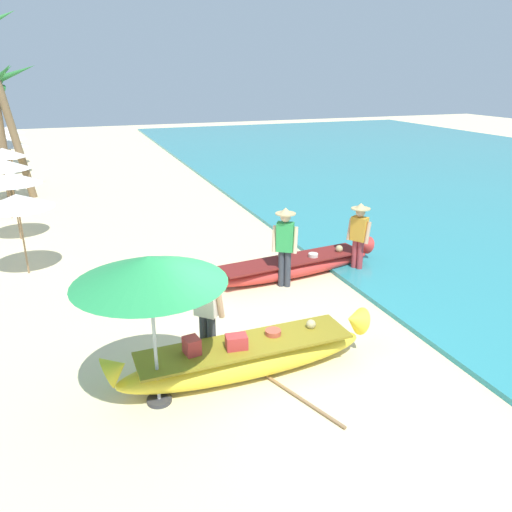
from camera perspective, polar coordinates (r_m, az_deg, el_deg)
ground_plane at (r=8.26m, az=0.37°, el=-12.78°), size 80.00×80.00×0.00m
boat_yellow_foreground at (r=7.99m, az=-1.18°, el=-11.41°), size 4.34×0.89×0.85m
boat_red_midground at (r=11.69m, az=4.21°, el=-1.17°), size 4.55×1.23×0.72m
person_vendor_hatted at (r=10.86m, az=3.31°, el=1.61°), size 0.57×0.47×1.80m
person_tourist_customer at (r=8.01m, az=-5.58°, el=-6.35°), size 0.52×0.52×1.64m
person_vendor_assistant at (r=11.92m, az=11.60°, el=2.58°), size 0.46×0.57×1.68m
patio_umbrella_large at (r=6.72m, az=-12.03°, el=-1.61°), size 2.07×2.07×2.25m
parasol_row_0 at (r=12.59m, az=-25.49°, el=5.63°), size 1.60×1.60×1.91m
parasol_row_1 at (r=15.42m, az=-26.04°, el=7.92°), size 1.60×1.60×1.91m
parasol_row_2 at (r=17.88m, az=-26.78°, el=9.26°), size 1.60×1.60×1.91m
parasol_row_3 at (r=20.54m, az=-26.78°, el=10.42°), size 1.60×1.60×1.91m
parasol_row_4 at (r=23.35m, az=-26.39°, el=11.43°), size 1.60×1.60×1.91m
parasol_row_5 at (r=25.88m, az=-26.37°, el=12.10°), size 1.60×1.60×1.91m
parasol_row_6 at (r=28.60m, az=-26.38°, el=12.69°), size 1.60×1.60×1.91m
paddle at (r=7.80m, az=3.39°, el=-14.79°), size 0.82×1.80×0.05m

